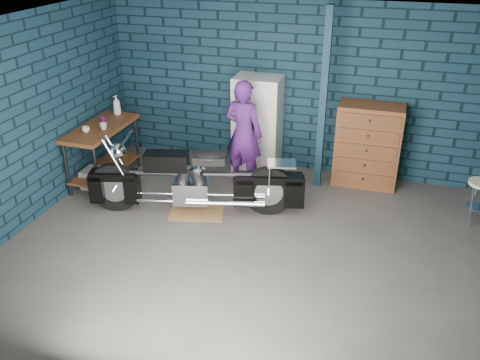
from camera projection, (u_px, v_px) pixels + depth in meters
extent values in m
plane|color=#4E4C49|center=(248.00, 246.00, 6.44)|extent=(6.00, 6.00, 0.00)
cube|color=#112B38|center=(294.00, 88.00, 7.96)|extent=(6.00, 0.02, 2.70)
cube|color=#112B38|center=(29.00, 121.00, 6.62)|extent=(0.02, 5.00, 2.70)
cube|color=silver|center=(250.00, 27.00, 5.22)|extent=(6.00, 5.00, 0.02)
cube|color=#122B3A|center=(323.00, 102.00, 7.35)|extent=(0.10, 0.10, 2.70)
cube|color=brown|center=(104.00, 154.00, 7.90)|extent=(0.60, 1.40, 0.91)
cube|color=brown|center=(197.00, 211.00, 7.21)|extent=(0.87, 0.73, 0.01)
imported|color=#4F1D6E|center=(244.00, 134.00, 7.63)|extent=(0.67, 0.51, 1.66)
cube|color=gray|center=(99.00, 179.00, 7.81)|extent=(0.47, 0.33, 0.29)
cube|color=silver|center=(257.00, 125.00, 8.12)|extent=(0.73, 0.52, 1.56)
cube|color=brown|center=(368.00, 145.00, 7.73)|extent=(0.96, 0.53, 1.28)
imported|color=beige|center=(86.00, 130.00, 7.46)|extent=(0.11, 0.11, 0.09)
imported|color=beige|center=(104.00, 126.00, 7.55)|extent=(0.12, 0.12, 0.10)
cylinder|color=#4C175F|center=(103.00, 120.00, 7.82)|extent=(0.09, 0.09, 0.10)
imported|color=gray|center=(117.00, 105.00, 8.11)|extent=(0.15, 0.15, 0.31)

